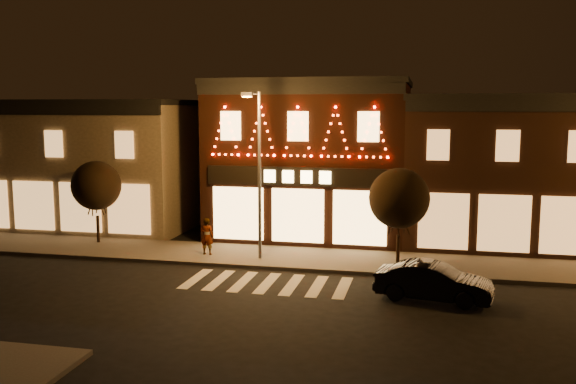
% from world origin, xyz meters
% --- Properties ---
extents(ground, '(120.00, 120.00, 0.00)m').
position_xyz_m(ground, '(0.00, 0.00, 0.00)').
color(ground, black).
rests_on(ground, ground).
extents(sidewalk_far, '(44.00, 4.00, 0.15)m').
position_xyz_m(sidewalk_far, '(2.00, 8.00, 0.07)').
color(sidewalk_far, '#47423D').
rests_on(sidewalk_far, ground).
extents(building_left, '(12.20, 8.28, 7.30)m').
position_xyz_m(building_left, '(-13.00, 13.99, 3.66)').
color(building_left, '#665D48').
rests_on(building_left, ground).
extents(building_pulp, '(10.20, 8.34, 8.30)m').
position_xyz_m(building_pulp, '(0.00, 13.98, 4.16)').
color(building_pulp, black).
rests_on(building_pulp, ground).
extents(building_right_a, '(9.20, 8.28, 7.50)m').
position_xyz_m(building_right_a, '(9.50, 13.99, 3.76)').
color(building_right_a, '#321B11').
rests_on(building_right_a, ground).
extents(streetlamp_mid, '(0.48, 1.70, 7.42)m').
position_xyz_m(streetlamp_mid, '(-1.22, 7.16, 4.50)').
color(streetlamp_mid, '#59595E').
rests_on(streetlamp_mid, sidewalk_far).
extents(tree_left, '(2.45, 2.45, 4.10)m').
position_xyz_m(tree_left, '(-10.04, 8.85, 3.02)').
color(tree_left, black).
rests_on(tree_left, sidewalk_far).
extents(tree_right, '(2.54, 2.54, 4.24)m').
position_xyz_m(tree_right, '(4.93, 7.00, 3.12)').
color(tree_right, black).
rests_on(tree_right, sidewalk_far).
extents(dark_sedan, '(4.32, 2.15, 1.36)m').
position_xyz_m(dark_sedan, '(6.37, 3.19, 0.68)').
color(dark_sedan, black).
rests_on(dark_sedan, ground).
extents(pedestrian, '(0.65, 0.46, 1.71)m').
position_xyz_m(pedestrian, '(-3.77, 7.51, 1.01)').
color(pedestrian, gray).
rests_on(pedestrian, sidewalk_far).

